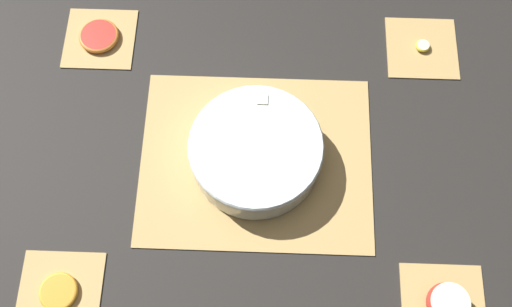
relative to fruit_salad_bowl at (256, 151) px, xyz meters
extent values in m
plane|color=black|center=(0.00, 0.00, -0.05)|extent=(6.00, 6.00, 0.00)
cube|color=tan|center=(0.00, 0.00, -0.04)|extent=(0.45, 0.37, 0.01)
cube|color=#4C381E|center=(-0.15, 0.00, -0.04)|extent=(0.01, 0.36, 0.00)
cube|color=#4C381E|center=(-0.08, 0.00, -0.04)|extent=(0.01, 0.36, 0.00)
cube|color=#4C381E|center=(0.00, 0.00, -0.04)|extent=(0.01, 0.36, 0.00)
cube|color=#4C381E|center=(0.08, 0.00, -0.04)|extent=(0.01, 0.36, 0.00)
cube|color=#4C381E|center=(0.15, 0.00, -0.04)|extent=(0.01, 0.36, 0.00)
cube|color=tan|center=(-0.34, -0.27, -0.04)|extent=(0.15, 0.15, 0.01)
cube|color=#4C381E|center=(-0.37, -0.27, -0.04)|extent=(0.00, 0.15, 0.00)
cube|color=#4C381E|center=(-0.32, -0.27, -0.04)|extent=(0.00, 0.15, 0.00)
cube|color=tan|center=(0.34, -0.27, -0.04)|extent=(0.15, 0.15, 0.01)
cube|color=#4C381E|center=(0.31, -0.27, -0.04)|extent=(0.00, 0.15, 0.00)
cube|color=#4C381E|center=(0.34, -0.27, -0.04)|extent=(0.00, 0.15, 0.00)
cube|color=#4C381E|center=(0.38, -0.27, -0.04)|extent=(0.00, 0.15, 0.00)
cube|color=tan|center=(-0.34, 0.27, -0.04)|extent=(0.15, 0.15, 0.01)
cube|color=#4C381E|center=(-0.39, 0.27, -0.04)|extent=(0.00, 0.15, 0.00)
cube|color=#4C381E|center=(-0.36, 0.27, -0.04)|extent=(0.00, 0.15, 0.00)
cube|color=#4C381E|center=(-0.33, 0.27, -0.04)|extent=(0.00, 0.15, 0.00)
cube|color=#4C381E|center=(-0.30, 0.27, -0.04)|extent=(0.00, 0.15, 0.00)
cube|color=tan|center=(0.34, 0.27, -0.04)|extent=(0.15, 0.15, 0.01)
cube|color=#4C381E|center=(0.30, 0.27, -0.04)|extent=(0.00, 0.15, 0.00)
cube|color=#4C381E|center=(0.33, 0.27, -0.04)|extent=(0.00, 0.15, 0.00)
cube|color=#4C381E|center=(0.36, 0.27, -0.04)|extent=(0.00, 0.15, 0.00)
cube|color=#4C381E|center=(0.39, 0.27, -0.04)|extent=(0.00, 0.15, 0.00)
cylinder|color=silver|center=(0.00, 0.00, 0.00)|extent=(0.25, 0.25, 0.07)
torus|color=silver|center=(0.00, 0.00, 0.02)|extent=(0.25, 0.25, 0.01)
cylinder|color=beige|center=(-0.07, 0.00, 0.02)|extent=(0.03, 0.03, 0.01)
cylinder|color=beige|center=(0.04, 0.00, -0.01)|extent=(0.03, 0.03, 0.01)
cylinder|color=beige|center=(0.08, 0.01, 0.01)|extent=(0.03, 0.03, 0.01)
cylinder|color=beige|center=(0.00, 0.05, 0.00)|extent=(0.03, 0.03, 0.01)
cylinder|color=beige|center=(-0.03, 0.04, 0.02)|extent=(0.03, 0.03, 0.01)
cylinder|color=beige|center=(0.03, 0.05, 0.02)|extent=(0.03, 0.03, 0.01)
cylinder|color=beige|center=(-0.03, -0.07, 0.01)|extent=(0.03, 0.03, 0.01)
cylinder|color=beige|center=(0.02, -0.06, 0.03)|extent=(0.03, 0.03, 0.01)
cylinder|color=beige|center=(-0.02, -0.03, 0.02)|extent=(0.03, 0.03, 0.01)
cylinder|color=beige|center=(0.06, -0.07, -0.01)|extent=(0.03, 0.03, 0.01)
cube|color=beige|center=(-0.05, 0.08, 0.01)|extent=(0.03, 0.03, 0.03)
cube|color=beige|center=(-0.05, -0.04, -0.03)|extent=(0.03, 0.03, 0.03)
cube|color=beige|center=(0.01, 0.09, 0.02)|extent=(0.02, 0.02, 0.02)
cube|color=beige|center=(0.09, -0.03, -0.01)|extent=(0.02, 0.02, 0.02)
cube|color=beige|center=(-0.06, -0.08, -0.01)|extent=(0.03, 0.03, 0.03)
cube|color=beige|center=(0.04, 0.07, -0.01)|extent=(0.02, 0.02, 0.02)
ellipsoid|color=orange|center=(-0.05, 0.04, 0.02)|extent=(0.04, 0.02, 0.02)
ellipsoid|color=orange|center=(0.03, -0.09, 0.01)|extent=(0.03, 0.02, 0.02)
ellipsoid|color=orange|center=(0.01, 0.02, 0.01)|extent=(0.03, 0.01, 0.01)
ellipsoid|color=orange|center=(0.04, 0.05, -0.01)|extent=(0.03, 0.01, 0.01)
ellipsoid|color=red|center=(0.01, 0.08, -0.01)|extent=(0.03, 0.01, 0.01)
ellipsoid|color=#B72D23|center=(0.34, -0.27, -0.02)|extent=(0.07, 0.07, 0.04)
cylinder|color=beige|center=(0.34, -0.27, 0.00)|extent=(0.07, 0.07, 0.00)
cylinder|color=orange|center=(-0.34, -0.27, -0.04)|extent=(0.06, 0.06, 0.01)
torus|color=#F4A82D|center=(-0.34, -0.27, -0.04)|extent=(0.07, 0.07, 0.01)
cylinder|color=beige|center=(0.34, 0.27, -0.04)|extent=(0.03, 0.03, 0.01)
torus|color=yellow|center=(0.34, 0.27, -0.04)|extent=(0.03, 0.03, 0.01)
cylinder|color=red|center=(-0.34, 0.27, -0.04)|extent=(0.07, 0.07, 0.01)
torus|color=orange|center=(-0.34, 0.27, -0.04)|extent=(0.09, 0.09, 0.01)
camera|label=1|loc=(0.02, -0.44, 1.04)|focal=42.00mm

